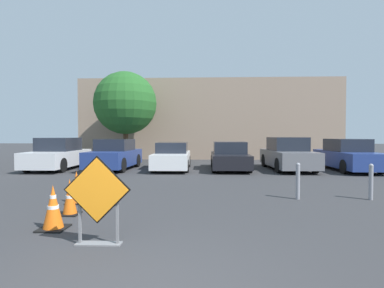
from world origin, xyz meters
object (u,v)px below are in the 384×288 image
Objects in this scene: traffic_cone_third at (77,187)px; traffic_cone_fifth at (92,177)px; bollard_nearest at (298,180)px; parked_car_fifth at (287,155)px; parked_car_nearest at (58,155)px; traffic_cone_second at (70,197)px; parked_car_third at (172,157)px; parked_car_fourth at (230,157)px; bollard_second at (371,181)px; parked_car_second at (115,155)px; traffic_cone_fourth at (85,181)px; traffic_cone_nearest at (53,208)px; parked_car_sixth at (347,156)px; road_closed_sign at (97,197)px.

traffic_cone_fifth is (-0.32, 1.90, -0.01)m from traffic_cone_third.
parked_car_fifth is at bearing 76.82° from bollard_nearest.
parked_car_fifth is at bearing -179.10° from parked_car_nearest.
traffic_cone_second is 9.71m from parked_car_nearest.
parked_car_third is 0.96× the size of parked_car_fifth.
traffic_cone_fifth is at bearing 124.43° from parked_car_nearest.
bollard_nearest is (1.27, -6.96, -0.12)m from parked_car_fourth.
bollard_second is at bearing 115.25° from parked_car_fourth.
parked_car_fifth is (8.76, 0.24, 0.03)m from parked_car_second.
traffic_cone_nearest is at bearing -78.27° from traffic_cone_fourth.
traffic_cone_nearest is 13.92m from parked_car_sixth.
traffic_cone_third is 0.20× the size of parked_car_fourth.
traffic_cone_fifth is 0.18× the size of parked_car_sixth.
parked_car_second is at bearing 99.68° from traffic_cone_fourth.
parked_car_second is at bearing 136.32° from bollard_nearest.
traffic_cone_nearest is 9.88m from parked_car_third.
parked_car_third is at bearing -173.09° from parked_car_second.
parked_car_sixth is (5.84, -0.03, 0.07)m from parked_car_fourth.
traffic_cone_fifth is 0.19× the size of parked_car_third.
traffic_cone_second is at bearing -76.66° from traffic_cone_fourth.
parked_car_third is 9.31m from bollard_second.
traffic_cone_fifth is 0.83× the size of bollard_second.
traffic_cone_fourth is (-0.17, 0.99, 0.00)m from traffic_cone_third.
parked_car_second is at bearing 143.14° from bollard_second.
parked_car_third is (2.92, 0.20, -0.08)m from parked_car_second.
parked_car_nearest is 12.11m from bollard_nearest.
parked_car_third is (1.31, 8.80, 0.25)m from traffic_cone_second.
parked_car_fifth reaches higher than parked_car_nearest.
traffic_cone_third is at bearing -80.46° from traffic_cone_fourth.
bollard_nearest is (5.36, 2.82, 0.12)m from traffic_cone_nearest.
parked_car_sixth is (14.60, 0.16, -0.02)m from parked_car_nearest.
parked_car_fifth is at bearing -178.20° from parked_car_fourth.
road_closed_sign is 0.33× the size of parked_car_nearest.
parked_car_fourth is at bearing -179.14° from parked_car_nearest.
parked_car_fourth is at bearing 54.68° from traffic_cone_fourth.
traffic_cone_second is (-1.27, 1.78, -0.38)m from road_closed_sign.
road_closed_sign reaches higher than bollard_second.
parked_car_third reaches higher than traffic_cone_nearest.
traffic_cone_nearest is at bearing 145.42° from road_closed_sign.
bollard_second is at bearing -2.08° from traffic_cone_fourth.
parked_car_nearest reaches higher than bollard_nearest.
traffic_cone_second is at bearing -161.81° from bollard_nearest.
traffic_cone_fourth is 0.92m from traffic_cone_fifth.
parked_car_third is at bearing 131.29° from bollard_second.
traffic_cone_fourth is at bearing 39.44° from parked_car_fifth.
traffic_cone_second is at bearing -166.36° from bollard_second.
traffic_cone_third is 12.91m from parked_car_sixth.
traffic_cone_fourth is 0.18× the size of parked_car_fifth.
parked_car_second reaches higher than traffic_cone_second.
traffic_cone_fifth is at bearing 99.60° from traffic_cone_fourth.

